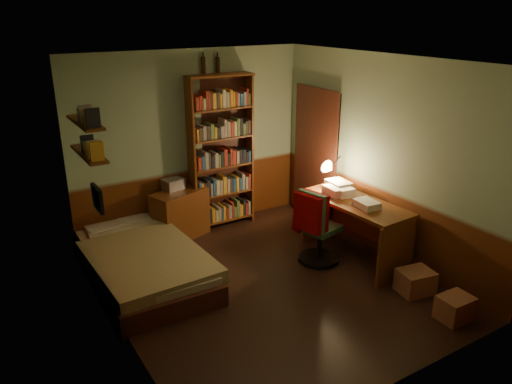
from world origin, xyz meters
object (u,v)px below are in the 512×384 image
mini_stereo (173,184)px  office_chair (320,227)px  bed (141,252)px  cardboard_box_b (415,281)px  cardboard_box_a (455,308)px  desk (354,230)px  bookshelf (221,153)px  desk_lamp (337,164)px  dresser (180,214)px

mini_stereo → office_chair: (1.26, -1.74, -0.30)m
bed → cardboard_box_b: bed is taller
cardboard_box_a → cardboard_box_b: size_ratio=0.91×
desk → bookshelf: bearing=113.8°
desk → cardboard_box_a: 1.64m
bed → desk_lamp: (2.72, -0.35, 0.77)m
bookshelf → desk: 2.21m
mini_stereo → desk: (1.69, -1.90, -0.38)m
dresser → office_chair: bearing=-70.2°
bed → mini_stereo: mini_stereo is taller
bookshelf → cardboard_box_b: bookshelf is taller
bookshelf → cardboard_box_a: bearing=-70.3°
bed → dresser: (0.86, 0.80, 0.02)m
mini_stereo → desk: mini_stereo is taller
desk → office_chair: (-0.43, 0.16, 0.08)m
mini_stereo → dresser: bearing=-90.2°
desk → desk_lamp: (0.20, 0.63, 0.69)m
desk → desk_lamp: 0.96m
bookshelf → dresser: bearing=-168.4°
desk → office_chair: office_chair is taller
mini_stereo → cardboard_box_b: size_ratio=0.73×
bed → bookshelf: size_ratio=0.98×
mini_stereo → bed: bearing=-144.7°
bookshelf → cardboard_box_a: size_ratio=6.44×
dresser → office_chair: (1.23, -1.62, 0.13)m
dresser → desk: bearing=-64.5°
office_chair → cardboard_box_b: size_ratio=2.49×
cardboard_box_b → office_chair: bearing=111.6°
desk_lamp → desk: bearing=-92.8°
bed → dresser: 1.17m
bed → cardboard_box_b: bearing=-37.0°
bed → cardboard_box_a: bearing=-45.0°
cardboard_box_a → office_chair: bearing=102.9°
bookshelf → cardboard_box_b: (0.98, -2.89, -0.99)m
dresser → bookshelf: size_ratio=0.35×
bed → cardboard_box_a: (2.50, -2.60, -0.20)m
desk → desk_lamp: desk_lamp is taller
office_chair → dresser: bearing=114.2°
bed → mini_stereo: size_ratio=7.84×
desk → dresser: bearing=130.1°
desk_lamp → cardboard_box_b: 1.92m
mini_stereo → cardboard_box_b: 3.47m
office_chair → cardboard_box_b: office_chair is taller
office_chair → cardboard_box_a: office_chair is taller
dresser → cardboard_box_b: 3.29m
desk → cardboard_box_b: size_ratio=3.89×
bookshelf → desk: size_ratio=1.51×
dresser → desk: desk is taller
bookshelf → cardboard_box_a: 3.74m
office_chair → bookshelf: bearing=93.6°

